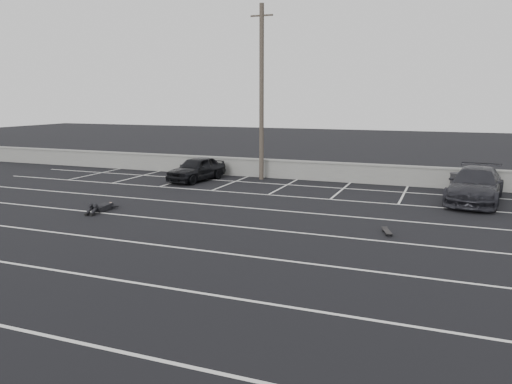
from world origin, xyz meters
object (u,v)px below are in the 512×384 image
at_px(utility_pole, 262,93).
at_px(car_right, 475,185).
at_px(trash_bin, 456,183).
at_px(skateboard, 387,231).
at_px(person, 104,204).
at_px(car_left, 197,169).

bearing_deg(utility_pole, car_right, -12.51).
xyz_separation_m(trash_bin, skateboard, (-2.19, -8.77, -0.42)).
xyz_separation_m(car_right, trash_bin, (-0.76, 2.01, -0.26)).
bearing_deg(skateboard, car_right, 47.57).
bearing_deg(person, car_right, 20.06).
height_order(car_left, trash_bin, car_left).
height_order(utility_pole, trash_bin, utility_pole).
bearing_deg(skateboard, person, 163.64).
bearing_deg(car_right, person, -145.57).
distance_m(car_right, utility_pole, 11.98).
bearing_deg(car_left, skateboard, -23.87).
height_order(utility_pole, skateboard, utility_pole).
bearing_deg(utility_pole, car_left, -151.07).
bearing_deg(trash_bin, car_right, -69.25).
relative_size(car_right, trash_bin, 5.33).
bearing_deg(car_left, trash_bin, 15.29).
height_order(car_left, person, car_left).
xyz_separation_m(car_left, skateboard, (11.24, -7.44, -0.60)).
height_order(trash_bin, skateboard, trash_bin).
bearing_deg(trash_bin, utility_pole, 177.60).
xyz_separation_m(utility_pole, trash_bin, (10.24, -0.43, -4.31)).
bearing_deg(car_left, car_right, 6.88).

